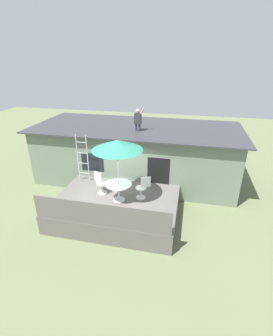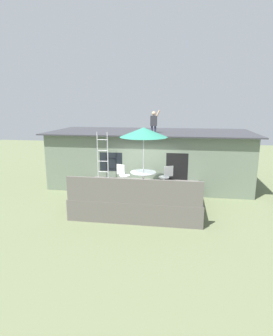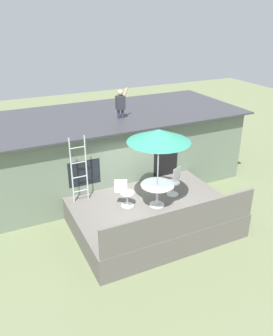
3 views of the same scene
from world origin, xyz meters
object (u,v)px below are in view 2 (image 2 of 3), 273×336
(step_ladder, at_px, (103,156))
(patio_chair_left, at_px, (123,175))
(patio_umbrella, at_px, (144,132))
(person_figure, at_px, (154,120))
(patio_chair_right, at_px, (166,177))
(patio_table, at_px, (143,176))

(step_ladder, distance_m, patio_chair_left, 1.62)
(patio_umbrella, relative_size, person_figure, 2.29)
(patio_chair_right, bearing_deg, patio_umbrella, 0.00)
(patio_table, distance_m, person_figure, 3.67)
(patio_table, xyz_separation_m, patio_umbrella, (0.00, 0.00, 1.76))
(patio_chair_left, height_order, patio_chair_right, same)
(patio_table, relative_size, patio_chair_right, 1.13)
(patio_umbrella, xyz_separation_m, patio_chair_right, (0.88, 0.41, -1.89))
(step_ladder, height_order, patio_chair_right, step_ladder)
(patio_table, distance_m, patio_chair_left, 1.02)
(person_figure, bearing_deg, step_ladder, -142.36)
(patio_table, bearing_deg, patio_chair_right, 24.88)
(patio_table, relative_size, person_figure, 0.94)
(patio_table, xyz_separation_m, patio_chair_left, (-0.93, 0.41, -0.13))
(patio_umbrella, xyz_separation_m, person_figure, (0.11, 3.03, 0.30))
(patio_table, bearing_deg, step_ladder, 147.00)
(patio_chair_right, bearing_deg, patio_chair_left, -24.94)
(patio_chair_left, distance_m, patio_chair_right, 1.81)
(step_ladder, bearing_deg, patio_table, -33.00)
(step_ladder, xyz_separation_m, person_figure, (2.19, 1.69, 1.54))
(person_figure, bearing_deg, patio_table, -92.04)
(patio_chair_right, bearing_deg, patio_table, 0.00)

